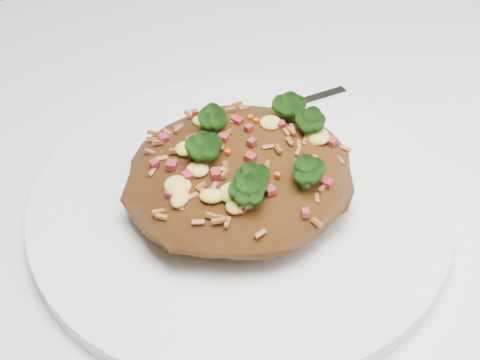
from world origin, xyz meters
The scene contains 4 objects.
dining_table centered at (0.00, 0.00, 0.66)m, with size 1.20×0.80×0.75m.
plate centered at (-0.02, 0.01, 0.76)m, with size 0.29×0.29×0.01m, color white.
fried_rice centered at (-0.02, 0.01, 0.79)m, with size 0.16×0.14×0.06m.
fork centered at (0.05, 0.08, 0.77)m, with size 0.16×0.03×0.00m.
Camera 1 is at (-0.19, -0.27, 1.08)m, focal length 50.00 mm.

